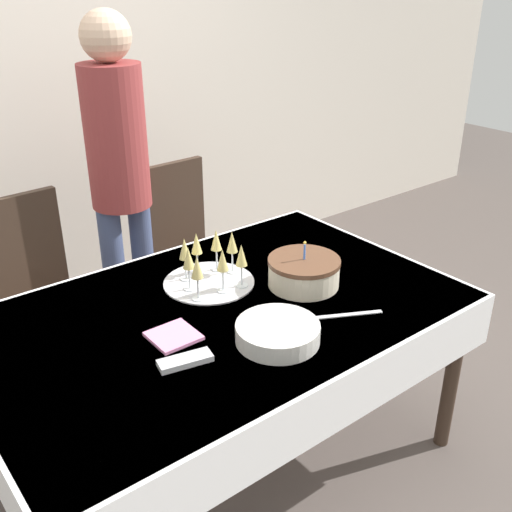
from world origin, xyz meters
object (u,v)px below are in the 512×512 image
(birthday_cake, at_px, (304,272))
(champagne_tray, at_px, (210,263))
(plate_stack_main, at_px, (278,333))
(dining_chair_far_left, at_px, (36,295))
(dining_chair_far_right, at_px, (184,250))
(person_standing, at_px, (119,163))

(birthday_cake, distance_m, champagne_tray, 0.36)
(birthday_cake, relative_size, plate_stack_main, 1.00)
(champagne_tray, xyz_separation_m, plate_stack_main, (-0.05, -0.47, -0.05))
(dining_chair_far_left, xyz_separation_m, plate_stack_main, (0.41, -1.16, 0.23))
(dining_chair_far_right, distance_m, person_standing, 0.57)
(dining_chair_far_right, bearing_deg, dining_chair_far_left, -179.99)
(dining_chair_far_left, distance_m, person_standing, 0.70)
(champagne_tray, height_order, plate_stack_main, champagne_tray)
(champagne_tray, height_order, person_standing, person_standing)
(plate_stack_main, distance_m, person_standing, 1.27)
(dining_chair_far_right, height_order, person_standing, person_standing)
(dining_chair_far_left, distance_m, plate_stack_main, 1.25)
(dining_chair_far_right, height_order, plate_stack_main, dining_chair_far_right)
(dining_chair_far_left, xyz_separation_m, person_standing, (0.49, 0.08, 0.49))
(dining_chair_far_left, relative_size, plate_stack_main, 3.47)
(dining_chair_far_left, bearing_deg, champagne_tray, -56.02)
(dining_chair_far_left, height_order, plate_stack_main, dining_chair_far_left)
(dining_chair_far_right, xyz_separation_m, champagne_tray, (-0.30, -0.69, 0.28))
(birthday_cake, height_order, person_standing, person_standing)
(dining_chair_far_left, relative_size, champagne_tray, 2.73)
(dining_chair_far_right, relative_size, champagne_tray, 2.73)
(dining_chair_far_right, bearing_deg, champagne_tray, -113.50)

